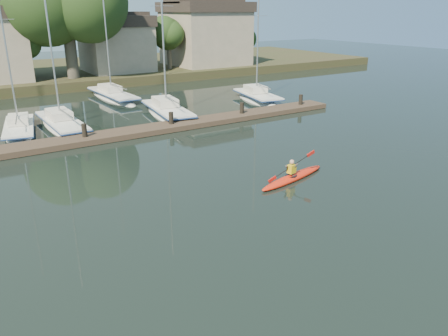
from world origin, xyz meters
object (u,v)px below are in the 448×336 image
kayak (293,176)px  dock (131,132)px  sailboat_4 (257,103)px  sailboat_6 (113,100)px  sailboat_1 (20,135)px  sailboat_2 (63,130)px  sailboat_3 (168,118)px

kayak → dock: (-3.68, 11.91, 0.02)m
sailboat_4 → sailboat_6: size_ratio=0.81×
sailboat_1 → sailboat_4: size_ratio=0.98×
sailboat_2 → sailboat_4: size_ratio=1.15×
sailboat_1 → sailboat_6: bearing=51.5°
sailboat_2 → sailboat_3: size_ratio=1.05×
dock → sailboat_3: bearing=40.3°
sailboat_3 → sailboat_4: sailboat_3 is taller
sailboat_1 → sailboat_2: (2.75, -0.24, -0.01)m
sailboat_3 → sailboat_1: bearing=-176.3°
sailboat_2 → sailboat_4: (17.46, 0.35, -0.02)m
sailboat_3 → sailboat_6: 9.10m
sailboat_4 → sailboat_6: (-10.79, 8.08, 0.02)m
kayak → sailboat_4: 19.73m
kayak → sailboat_1: (-9.77, 16.62, -0.35)m
dock → sailboat_1: bearing=142.2°
kayak → sailboat_1: bearing=108.2°
dock → sailboat_3: (4.58, 3.89, -0.41)m
sailboat_6 → dock: bearing=-106.8°
dock → sailboat_6: size_ratio=2.16×
sailboat_4 → sailboat_2: bearing=-167.4°
sailboat_6 → sailboat_3: bearing=-84.4°
kayak → sailboat_2: size_ratio=0.32×
kayak → sailboat_3: sailboat_3 is taller
dock → sailboat_4: sailboat_4 is taller
kayak → dock: size_ratio=0.14×
sailboat_4 → dock: bearing=-149.7°
sailboat_1 → sailboat_6: sailboat_6 is taller
sailboat_2 → sailboat_3: sailboat_2 is taller
sailboat_3 → sailboat_6: size_ratio=0.89×
kayak → sailboat_2: sailboat_2 is taller
sailboat_3 → sailboat_4: (9.54, 0.93, 0.00)m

